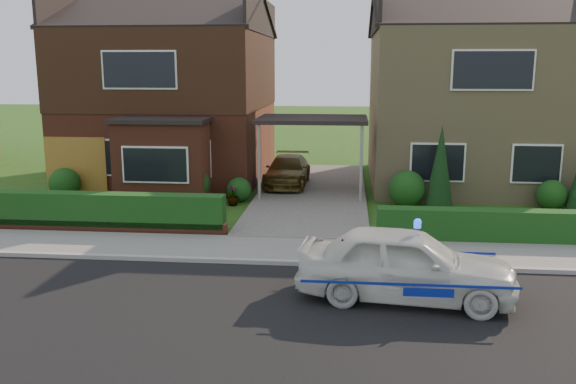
# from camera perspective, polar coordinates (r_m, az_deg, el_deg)

# --- Properties ---
(ground) EXTENTS (120.00, 120.00, 0.00)m
(ground) POSITION_cam_1_polar(r_m,az_deg,el_deg) (11.36, -1.17, -11.79)
(ground) COLOR #234A13
(ground) RESTS_ON ground
(road) EXTENTS (60.00, 6.00, 0.02)m
(road) POSITION_cam_1_polar(r_m,az_deg,el_deg) (11.36, -1.17, -11.79)
(road) COLOR black
(road) RESTS_ON ground
(kerb) EXTENTS (60.00, 0.16, 0.12)m
(kerb) POSITION_cam_1_polar(r_m,az_deg,el_deg) (14.18, 0.30, -6.67)
(kerb) COLOR #9E9993
(kerb) RESTS_ON ground
(sidewalk) EXTENTS (60.00, 2.00, 0.10)m
(sidewalk) POSITION_cam_1_polar(r_m,az_deg,el_deg) (15.18, 0.67, -5.46)
(sidewalk) COLOR slate
(sidewalk) RESTS_ON ground
(driveway) EXTENTS (3.80, 12.00, 0.12)m
(driveway) POSITION_cam_1_polar(r_m,az_deg,el_deg) (21.84, 2.25, -0.10)
(driveway) COLOR #666059
(driveway) RESTS_ON ground
(house_left) EXTENTS (7.50, 9.53, 7.25)m
(house_left) POSITION_cam_1_polar(r_m,az_deg,el_deg) (25.26, -10.68, 9.89)
(house_left) COLOR brown
(house_left) RESTS_ON ground
(house_right) EXTENTS (7.50, 8.06, 7.25)m
(house_right) POSITION_cam_1_polar(r_m,az_deg,el_deg) (24.78, 16.45, 9.24)
(house_right) COLOR tan
(house_right) RESTS_ON ground
(carport_link) EXTENTS (3.80, 3.00, 2.77)m
(carport_link) POSITION_cam_1_polar(r_m,az_deg,el_deg) (21.42, 2.30, 6.69)
(carport_link) COLOR black
(carport_link) RESTS_ON ground
(garage_door) EXTENTS (2.20, 0.10, 2.10)m
(garage_door) POSITION_cam_1_polar(r_m,az_deg,el_deg) (22.69, -19.19, 2.24)
(garage_door) COLOR brown
(garage_door) RESTS_ON ground
(dwarf_wall) EXTENTS (7.70, 0.25, 0.36)m
(dwarf_wall) POSITION_cam_1_polar(r_m,az_deg,el_deg) (17.71, -18.04, -3.10)
(dwarf_wall) COLOR brown
(dwarf_wall) RESTS_ON ground
(hedge_left) EXTENTS (7.50, 0.55, 0.90)m
(hedge_left) POSITION_cam_1_polar(r_m,az_deg,el_deg) (17.88, -17.81, -3.54)
(hedge_left) COLOR #113712
(hedge_left) RESTS_ON ground
(hedge_right) EXTENTS (7.50, 0.55, 0.80)m
(hedge_right) POSITION_cam_1_polar(r_m,az_deg,el_deg) (16.96, 21.06, -4.59)
(hedge_right) COLOR #113712
(hedge_right) RESTS_ON ground
(shrub_left_far) EXTENTS (1.08, 1.08, 1.08)m
(shrub_left_far) POSITION_cam_1_polar(r_m,az_deg,el_deg) (22.47, -20.17, 0.76)
(shrub_left_far) COLOR #113712
(shrub_left_far) RESTS_ON ground
(shrub_left_mid) EXTENTS (1.32, 1.32, 1.32)m
(shrub_left_mid) POSITION_cam_1_polar(r_m,az_deg,el_deg) (20.70, -9.14, 0.79)
(shrub_left_mid) COLOR #113712
(shrub_left_mid) RESTS_ON ground
(shrub_left_near) EXTENTS (0.84, 0.84, 0.84)m
(shrub_left_near) POSITION_cam_1_polar(r_m,az_deg,el_deg) (20.69, -4.62, 0.22)
(shrub_left_near) COLOR #113712
(shrub_left_near) RESTS_ON ground
(shrub_right_near) EXTENTS (1.20, 1.20, 1.20)m
(shrub_right_near) POSITION_cam_1_polar(r_m,az_deg,el_deg) (20.23, 11.07, 0.29)
(shrub_right_near) COLOR #113712
(shrub_right_near) RESTS_ON ground
(shrub_right_mid) EXTENTS (0.96, 0.96, 0.96)m
(shrub_right_mid) POSITION_cam_1_polar(r_m,az_deg,el_deg) (21.29, 23.46, -0.23)
(shrub_right_mid) COLOR #113712
(shrub_right_mid) RESTS_ON ground
(conifer_a) EXTENTS (0.90, 0.90, 2.60)m
(conifer_a) POSITION_cam_1_polar(r_m,az_deg,el_deg) (20.03, 14.05, 2.08)
(conifer_a) COLOR black
(conifer_a) RESTS_ON ground
(police_car) EXTENTS (3.89, 4.41, 1.61)m
(police_car) POSITION_cam_1_polar(r_m,az_deg,el_deg) (12.21, 10.97, -6.68)
(police_car) COLOR silver
(police_car) RESTS_ON ground
(driveway_car) EXTENTS (1.59, 3.78, 1.09)m
(driveway_car) POSITION_cam_1_polar(r_m,az_deg,el_deg) (22.97, -0.05, 2.03)
(driveway_car) COLOR brown
(driveway_car) RESTS_ON driveway
(potted_plant_b) EXTENTS (0.58, 0.57, 0.82)m
(potted_plant_b) POSITION_cam_1_polar(r_m,az_deg,el_deg) (19.54, -23.14, -1.42)
(potted_plant_b) COLOR gray
(potted_plant_b) RESTS_ON ground
(potted_plant_c) EXTENTS (0.39, 0.39, 0.69)m
(potted_plant_c) POSITION_cam_1_polar(r_m,az_deg,el_deg) (20.15, -5.20, -0.33)
(potted_plant_c) COLOR gray
(potted_plant_c) RESTS_ON ground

